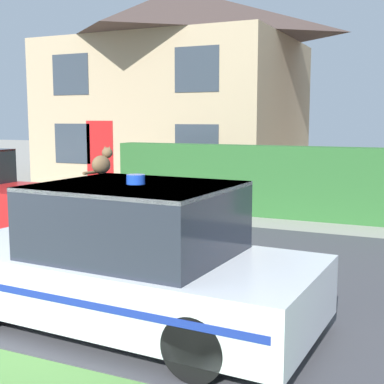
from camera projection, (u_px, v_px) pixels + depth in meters
road_strip at (118, 259)px, 8.26m from camera, size 28.00×6.44×0.01m
garden_hedge at (288, 182)px, 11.70m from camera, size 8.29×0.54×1.57m
police_car at (127, 260)px, 5.60m from camera, size 4.18×1.97×1.59m
cat at (102, 163)px, 5.46m from camera, size 0.22×0.30×0.28m
house_left at (178, 83)px, 19.29m from camera, size 8.55×6.91×6.73m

